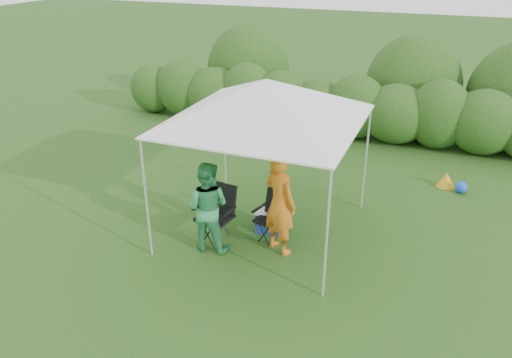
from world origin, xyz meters
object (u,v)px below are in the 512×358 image
at_px(man, 280,203).
at_px(cooler, 270,221).
at_px(woman, 207,207).
at_px(chair_left, 218,209).
at_px(canopy, 266,101).
at_px(chair_right, 274,213).

relative_size(man, cooler, 3.60).
bearing_deg(woman, chair_left, -98.21).
xyz_separation_m(canopy, woman, (-0.69, -0.94, -1.66)).
distance_m(chair_right, woman, 1.22).
bearing_deg(canopy, man, -49.73).
distance_m(chair_right, man, 0.59).
relative_size(chair_right, man, 0.48).
distance_m(man, cooler, 0.95).
height_order(man, woman, man).
bearing_deg(chair_right, canopy, 153.82).
relative_size(canopy, cooler, 6.13).
height_order(canopy, chair_left, canopy).
relative_size(chair_right, woman, 0.55).
height_order(canopy, woman, canopy).
bearing_deg(cooler, canopy, 162.74).
bearing_deg(chair_left, woman, -82.94).
distance_m(canopy, man, 1.71).
bearing_deg(cooler, chair_right, -56.38).
bearing_deg(man, chair_right, -27.79).
relative_size(canopy, woman, 1.92).
xyz_separation_m(canopy, chair_right, (0.24, -0.21, -1.96)).
relative_size(woman, cooler, 3.19).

